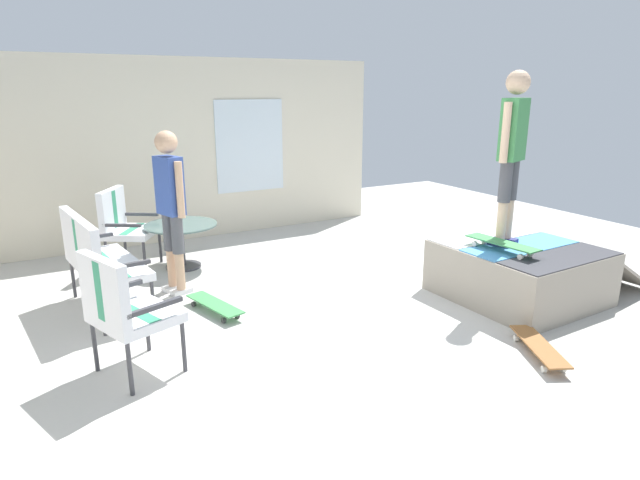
{
  "coord_description": "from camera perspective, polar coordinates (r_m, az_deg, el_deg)",
  "views": [
    {
      "loc": [
        -4.15,
        2.75,
        2.22
      ],
      "look_at": [
        0.51,
        0.14,
        0.7
      ],
      "focal_mm": 30.08,
      "sensor_mm": 36.0,
      "label": 1
    }
  ],
  "objects": [
    {
      "name": "ground_plane",
      "position": [
        5.47,
        3.91,
        -8.66
      ],
      "size": [
        12.0,
        12.0,
        0.1
      ],
      "primitive_type": "cube",
      "color": "beige"
    },
    {
      "name": "house_facade",
      "position": [
        8.31,
        -13.5,
        9.28
      ],
      "size": [
        0.23,
        6.0,
        2.65
      ],
      "color": "beige",
      "rests_on": "ground_plane"
    },
    {
      "name": "skate_ramp",
      "position": [
        6.24,
        20.52,
        -3.12
      ],
      "size": [
        1.53,
        2.22,
        0.59
      ],
      "color": "gray",
      "rests_on": "ground_plane"
    },
    {
      "name": "patio_bench",
      "position": [
        5.8,
        -22.81,
        -1.45
      ],
      "size": [
        1.31,
        0.7,
        1.02
      ],
      "color": "#38383D",
      "rests_on": "ground_plane"
    },
    {
      "name": "patio_chair_near_house",
      "position": [
        7.11,
        -20.25,
        1.85
      ],
      "size": [
        0.82,
        0.8,
        1.02
      ],
      "color": "#38383D",
      "rests_on": "ground_plane"
    },
    {
      "name": "patio_chair_by_wall",
      "position": [
        4.41,
        -20.4,
        -6.49
      ],
      "size": [
        0.77,
        0.72,
        1.02
      ],
      "color": "#38383D",
      "rests_on": "ground_plane"
    },
    {
      "name": "patio_table",
      "position": [
        6.99,
        -14.5,
        0.34
      ],
      "size": [
        0.9,
        0.9,
        0.57
      ],
      "color": "#38383D",
      "rests_on": "ground_plane"
    },
    {
      "name": "person_watching",
      "position": [
        6.01,
        -15.62,
        4.17
      ],
      "size": [
        0.46,
        0.31,
        1.79
      ],
      "color": "silver",
      "rests_on": "ground_plane"
    },
    {
      "name": "person_skater",
      "position": [
        5.94,
        19.76,
        9.54
      ],
      "size": [
        0.32,
        0.46,
        1.8
      ],
      "color": "navy",
      "rests_on": "skate_ramp"
    },
    {
      "name": "skateboard_by_bench",
      "position": [
        5.61,
        -11.15,
        -6.76
      ],
      "size": [
        0.82,
        0.39,
        0.1
      ],
      "color": "#3F8C4C",
      "rests_on": "ground_plane"
    },
    {
      "name": "skateboard_spare",
      "position": [
        5.04,
        22.27,
        -10.44
      ],
      "size": [
        0.81,
        0.53,
        0.1
      ],
      "color": "brown",
      "rests_on": "ground_plane"
    },
    {
      "name": "skateboard_on_ramp",
      "position": [
        5.82,
        18.79,
        -0.35
      ],
      "size": [
        0.82,
        0.28,
        0.1
      ],
      "color": "#3F8C4C",
      "rests_on": "skate_ramp"
    }
  ]
}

